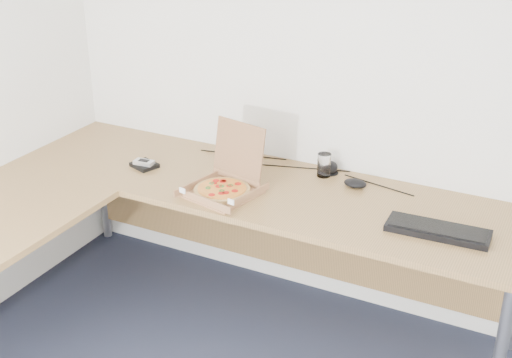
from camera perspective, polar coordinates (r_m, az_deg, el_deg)
The scene contains 10 objects.
room_shell at distance 1.71m, azimuth -6.07°, elevation -5.79°, with size 3.50×3.50×2.50m, color white, non-canonical shape.
desk at distance 3.09m, azimuth -8.81°, elevation -2.82°, with size 2.50×2.20×0.73m.
pizza_box at distance 3.15m, azimuth -2.68°, elevation -0.59°, with size 0.29×0.33×0.29m.
drinking_glass at distance 3.33m, azimuth 5.67°, elevation 1.17°, with size 0.07×0.07×0.12m, color white.
keyboard at distance 2.92m, azimuth 14.85°, elevation -4.15°, with size 0.42×0.15×0.03m, color black.
mouse at distance 3.25m, azimuth 8.24°, elevation -0.36°, with size 0.11×0.07×0.04m, color black.
wallet at distance 3.48m, azimuth -9.23°, elevation 1.15°, with size 0.12×0.10×0.02m, color black.
phone at distance 3.46m, azimuth -9.28°, elevation 1.38°, with size 0.10×0.05×0.02m, color #B2B5BA.
dome_speaker at distance 3.37m, azimuth 6.19°, elevation 1.02°, with size 0.08×0.08×0.07m, color black.
cable_bundle at distance 3.43m, azimuth 3.57°, elevation 0.96°, with size 0.56×0.04×0.01m, color black, non-canonical shape.
Camera 1 is at (0.82, -1.22, 2.11)m, focal length 48.22 mm.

